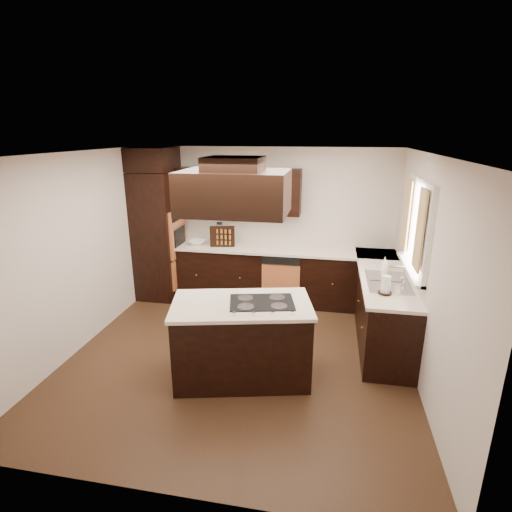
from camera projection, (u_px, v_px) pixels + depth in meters
name	position (u px, v px, depth m)	size (l,w,h in m)	color
floor	(240.00, 356.00, 5.09)	(4.20, 4.20, 0.02)	#52341E
ceiling	(237.00, 153.00, 4.34)	(4.20, 4.20, 0.02)	white
wall_back	(267.00, 224.00, 6.70)	(4.20, 0.02, 2.50)	beige
wall_front	(169.00, 357.00, 2.74)	(4.20, 0.02, 2.50)	beige
wall_left	(77.00, 253.00, 5.09)	(0.02, 4.20, 2.50)	beige
wall_right	(427.00, 274.00, 4.35)	(0.02, 4.20, 2.50)	beige
oven_column	(158.00, 236.00, 6.68)	(0.65, 0.75, 2.12)	black
wall_oven_face	(178.00, 233.00, 6.61)	(0.05, 0.62, 0.78)	#DD7442
base_cabinets_back	(265.00, 275.00, 6.64)	(2.93, 0.60, 0.88)	black
base_cabinets_right	(381.00, 306.00, 5.49)	(0.60, 2.40, 0.88)	black
countertop_back	(265.00, 249.00, 6.49)	(2.93, 0.63, 0.04)	white
countertop_right	(383.00, 274.00, 5.35)	(0.63, 2.40, 0.04)	white
upper_cabinets	(239.00, 191.00, 6.44)	(2.00, 0.34, 0.72)	black
dishwasher_front	(281.00, 285.00, 6.33)	(0.60, 0.05, 0.72)	#DD7442
window_frame	(418.00, 226.00, 4.75)	(0.06, 1.32, 1.12)	white
window_pane	(420.00, 226.00, 4.75)	(0.00, 1.20, 1.00)	white
curtain_left	(420.00, 230.00, 4.35)	(0.02, 0.34, 0.90)	beige
curtain_right	(407.00, 215.00, 5.14)	(0.02, 0.34, 0.90)	beige
sink_rim	(388.00, 282.00, 5.02)	(0.52, 0.84, 0.01)	silver
island	(242.00, 342.00, 4.55)	(1.48, 0.81, 0.88)	black
island_top	(241.00, 305.00, 4.41)	(1.54, 0.86, 0.04)	white
cooktop	(262.00, 302.00, 4.41)	(0.70, 0.47, 0.01)	black
range_hood	(234.00, 192.00, 3.91)	(1.05, 0.72, 0.42)	black
hood_duct	(234.00, 164.00, 3.83)	(0.55, 0.50, 0.13)	black
blender_base	(220.00, 242.00, 6.63)	(0.15, 0.15, 0.10)	silver
blender_pitcher	(220.00, 232.00, 6.57)	(0.13, 0.13, 0.26)	silver
spice_rack	(222.00, 236.00, 6.53)	(0.40, 0.10, 0.33)	black
mixing_bowl	(197.00, 242.00, 6.68)	(0.27, 0.27, 0.07)	white
soap_bottle	(385.00, 263.00, 5.46)	(0.08, 0.08, 0.17)	white
paper_towel	(386.00, 285.00, 4.61)	(0.10, 0.10, 0.22)	white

